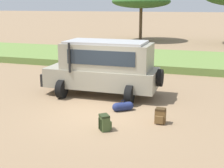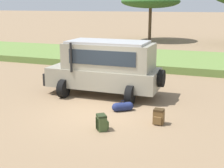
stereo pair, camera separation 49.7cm
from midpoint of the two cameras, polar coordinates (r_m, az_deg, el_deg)
The scene contains 7 objects.
ground_plane at distance 11.73m, azimuth -1.63°, elevation -5.42°, with size 320.00×320.00×0.00m, color #8C7051.
grass_bank at distance 22.17m, azimuth 9.32°, elevation 4.46°, with size 120.00×7.00×0.44m.
safari_vehicle at distance 13.76m, azimuth -0.07°, elevation 3.17°, with size 5.36×2.77×2.44m.
backpack_beside_front_wheel at distance 10.16m, azimuth -0.46°, elevation -7.08°, with size 0.47×0.47×0.53m.
backpack_cluster_center at distance 10.80m, azimuth 9.84°, elevation -5.94°, with size 0.36×0.40×0.53m.
duffel_bag_low_black_case at distance 11.98m, azimuth 3.16°, elevation -4.16°, with size 0.75×0.64×0.43m.
acacia_tree_far_left at distance 35.33m, azimuth 7.49°, elevation 14.70°, with size 6.40×6.90×4.97m.
Camera 2 is at (4.39, -10.14, 3.97)m, focal length 50.00 mm.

